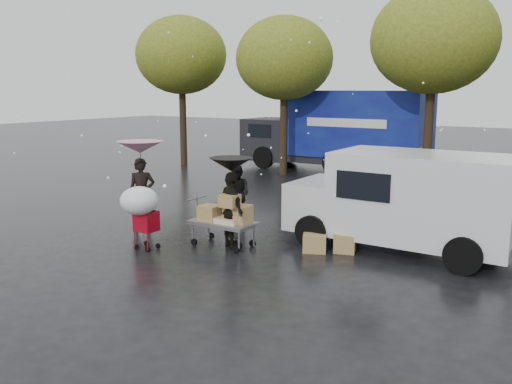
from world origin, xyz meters
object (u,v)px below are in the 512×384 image
Objects in this scene: person_black at (231,210)px; yellow_taxi at (415,162)px; person_pink at (142,194)px; white_van at (406,199)px; shopping_cart at (140,204)px; vendor_cart at (226,216)px; blue_truck at (339,131)px.

yellow_taxi is (0.71, 11.45, -0.14)m from person_black.
person_pink is 6.52m from white_van.
person_pink is 0.43× the size of yellow_taxi.
yellow_taxi is (2.25, 12.74, -0.33)m from shopping_cart.
shopping_cart reaches higher than vendor_cart.
person_pink reaches higher than shopping_cart.
shopping_cart is 13.60m from blue_truck.
yellow_taxi is (-2.64, 9.50, -0.43)m from white_van.
person_pink is 1.21× the size of vendor_cart.
blue_truck is at bearing -47.20° from person_black.
blue_truck reaches higher than person_pink.
person_black is 0.41× the size of yellow_taxi.
person_black is 1.15× the size of vendor_cart.
yellow_taxi reaches higher than vendor_cart.
white_van is (6.26, 1.83, 0.24)m from person_pink.
blue_truck is (-0.02, 12.09, 0.84)m from person_pink.
yellow_taxi is at bearing -11.87° from blue_truck.
vendor_cart is 1.04× the size of shopping_cart.
shopping_cart is at bearing -84.16° from blue_truck.
blue_truck is (-2.92, 12.21, 0.88)m from person_black.
person_black is at bearing -42.37° from person_pink.
vendor_cart is 4.04m from white_van.
vendor_cart is (2.76, -0.15, -0.20)m from person_pink.
white_van is at bearing -120.56° from person_black.
blue_truck reaches higher than person_black.
person_pink is 2.77m from vendor_cart.
blue_truck reaches higher than vendor_cart.
person_black is 3.89m from white_van.
blue_truck reaches higher than yellow_taxi.
white_van is at bearing -58.57° from blue_truck.
yellow_taxi is at bearing 79.98° from shopping_cart.
white_van reaches higher than yellow_taxi.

